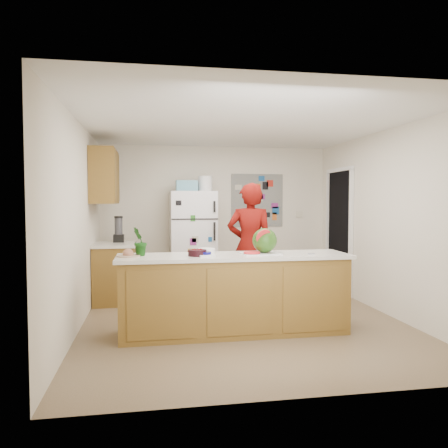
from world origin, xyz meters
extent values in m
cube|color=brown|center=(0.00, 0.00, -0.01)|extent=(4.00, 4.50, 0.02)
cube|color=beige|center=(0.00, 2.26, 1.25)|extent=(4.00, 0.02, 2.50)
cube|color=beige|center=(-2.01, 0.00, 1.25)|extent=(0.02, 4.50, 2.50)
cube|color=beige|center=(2.01, 0.00, 1.25)|extent=(0.02, 4.50, 2.50)
cube|color=white|center=(0.00, 0.00, 2.51)|extent=(4.00, 4.50, 0.02)
cube|color=black|center=(1.99, 1.45, 1.02)|extent=(0.03, 0.85, 2.04)
cube|color=brown|center=(-0.20, -0.50, 0.44)|extent=(2.60, 0.62, 0.88)
cube|color=silver|center=(-0.20, -0.50, 0.90)|extent=(2.68, 0.70, 0.04)
cube|color=brown|center=(-1.69, 1.35, 0.43)|extent=(0.60, 0.80, 0.86)
cube|color=silver|center=(-1.69, 1.35, 0.88)|extent=(0.64, 0.84, 0.04)
cube|color=brown|center=(-1.82, 1.30, 1.90)|extent=(0.35, 1.00, 0.80)
cube|color=silver|center=(-0.45, 1.88, 0.85)|extent=(0.75, 0.70, 1.70)
cube|color=#5999B2|center=(-0.55, 1.88, 1.79)|extent=(0.35, 0.28, 0.18)
cube|color=slate|center=(0.75, 2.24, 1.55)|extent=(0.95, 0.01, 0.95)
imported|color=#610B07|center=(0.24, 0.61, 0.90)|extent=(0.73, 0.56, 1.79)
cylinder|color=black|center=(-1.64, 1.51, 1.09)|extent=(0.12, 0.12, 0.38)
cube|color=white|center=(0.11, -0.50, 0.93)|extent=(0.47, 0.37, 0.01)
sphere|color=#235914|center=(0.17, -0.48, 1.08)|extent=(0.29, 0.29, 0.29)
cylinder|color=red|center=(0.00, -0.55, 0.94)|extent=(0.19, 0.19, 0.02)
cylinder|color=black|center=(-0.64, -0.56, 0.96)|extent=(0.27, 0.27, 0.07)
cylinder|color=silver|center=(-0.51, -0.34, 0.95)|extent=(0.23, 0.23, 0.06)
cylinder|color=#0D0D69|center=(-0.55, -0.59, 0.95)|extent=(0.15, 0.15, 0.05)
cylinder|color=beige|center=(-1.40, -0.49, 0.93)|extent=(0.26, 0.26, 0.02)
cube|color=white|center=(-0.55, -0.59, 0.93)|extent=(0.22, 0.21, 0.02)
cube|color=slate|center=(0.68, -0.63, 0.93)|extent=(0.09, 0.05, 0.01)
imported|color=#0D4510|center=(-1.27, -0.45, 1.08)|extent=(0.19, 0.21, 0.33)
camera|label=1|loc=(-1.16, -5.42, 1.54)|focal=35.00mm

